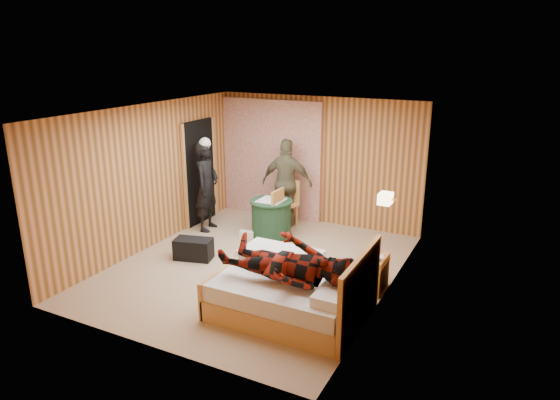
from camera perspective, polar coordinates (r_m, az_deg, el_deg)
The scene contains 23 objects.
floor at distance 8.13m, azimuth -2.76°, elevation -7.64°, with size 4.20×5.00×0.01m, color tan.
ceiling at distance 7.43m, azimuth -3.04°, elevation 10.13°, with size 4.20×5.00×0.01m, color white.
wall_back at distance 9.86m, azimuth 4.33°, elevation 4.50°, with size 4.20×0.02×2.50m, color #D38751.
wall_left at distance 8.88m, azimuth -14.76°, elevation 2.55°, with size 0.02×5.00×2.50m, color #D38751.
wall_right at distance 6.93m, azimuth 12.38°, elevation -1.39°, with size 0.02×5.00×2.50m, color #D38751.
curtain at distance 10.23m, azimuth -1.02°, elevation 4.72°, with size 2.20×0.08×2.40m, color beige.
doorway at distance 9.97m, azimuth -9.20°, elevation 3.13°, with size 0.06×0.90×2.05m, color black.
wall_lamp at distance 7.38m, azimuth 11.98°, elevation 0.17°, with size 0.26×0.24×0.16m.
bed at distance 6.73m, azimuth 1.44°, elevation -10.40°, with size 1.94×1.48×1.02m.
nightstand at distance 7.44m, azimuth 10.44°, elevation -8.10°, with size 0.40×0.54×0.52m.
round_table at distance 9.29m, azimuth -1.00°, elevation -2.04°, with size 0.79×0.79×0.70m.
chair_far at distance 9.75m, azimuth 0.84°, elevation 0.07°, with size 0.53×0.53×0.93m.
chair_near at distance 9.13m, azimuth -0.86°, elevation -1.11°, with size 0.43×0.43×0.94m.
duffel_bag at distance 8.47m, azimuth -9.86°, elevation -5.53°, with size 0.62×0.33×0.35m, color black.
sneaker_left at distance 9.31m, azimuth -3.76°, elevation -3.92°, with size 0.28×0.11×0.12m, color white.
sneaker_right at distance 8.46m, azimuth -4.32°, elevation -6.24°, with size 0.24×0.10×0.11m, color white.
woman_standing at distance 9.56m, azimuth -8.36°, elevation 1.54°, with size 0.63×0.41×1.72m, color black.
man_at_table at distance 9.69m, azimuth 0.80°, elevation 1.97°, with size 1.01×0.42×1.72m, color brown.
man_on_bed at distance 6.26m, azimuth 0.76°, elevation -6.08°, with size 1.77×0.67×0.86m, color maroon.
book_lower at distance 7.29m, azimuth 10.44°, elevation -6.40°, with size 0.17×0.22×0.02m, color white.
book_upper at distance 7.28m, azimuth 10.45°, elevation -6.25°, with size 0.16×0.22×0.02m, color white.
cup_nightstand at distance 7.43m, azimuth 10.86°, elevation -5.64°, with size 0.10×0.10×0.09m, color white.
cup_table at distance 9.08m, azimuth -0.61°, elevation 0.13°, with size 0.12×0.12×0.10m, color white.
Camera 1 is at (3.68, -6.39, 3.42)m, focal length 32.00 mm.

